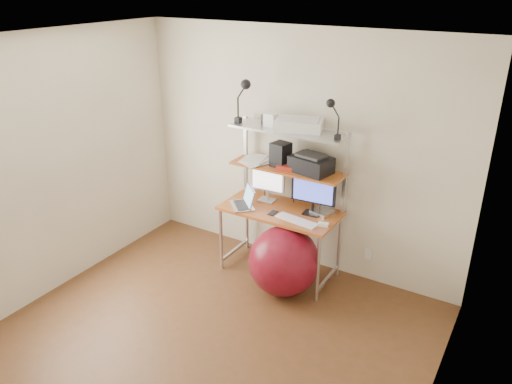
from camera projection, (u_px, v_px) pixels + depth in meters
room at (189, 219)px, 3.73m from camera, size 3.60×3.60×3.60m
computer_desk at (283, 188)px, 5.02m from camera, size 1.20×0.60×1.57m
wall_outlet at (368, 254)px, 5.11m from camera, size 0.08×0.01×0.12m
monitor_silver at (268, 181)px, 5.18m from camera, size 0.38×0.14×0.42m
monitor_black at (313, 192)px, 4.88m from camera, size 0.45×0.14×0.45m
laptop at (245, 202)px, 5.11m from camera, size 0.38×0.38×0.26m
keyboard at (297, 220)px, 4.82m from camera, size 0.45×0.19×0.01m
mouse at (323, 224)px, 4.72m from camera, size 0.11×0.08×0.03m
mac_mini at (323, 212)px, 4.96m from camera, size 0.23×0.23×0.04m
phone at (273, 213)px, 4.97m from camera, size 0.06×0.12×0.01m
printer at (311, 164)px, 4.85m from camera, size 0.43×0.34×0.19m
nas_cube at (281, 155)px, 4.99m from camera, size 0.20×0.20×0.25m
red_box at (285, 168)px, 4.93m from camera, size 0.19×0.15×0.05m
scanner at (299, 124)px, 4.79m from camera, size 0.51×0.41×0.12m
box_white at (271, 120)px, 4.89m from camera, size 0.12×0.10×0.13m
box_grey at (267, 119)px, 4.99m from camera, size 0.11×0.11×0.10m
clip_lamp_left at (244, 92)px, 4.87m from camera, size 0.18×0.10×0.45m
clip_lamp_right at (332, 110)px, 4.45m from camera, size 0.15×0.08×0.37m
exercise_ball at (284, 261)px, 4.89m from camera, size 0.70×0.70×0.70m
paper_stack at (255, 160)px, 5.17m from camera, size 0.37×0.41×0.02m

